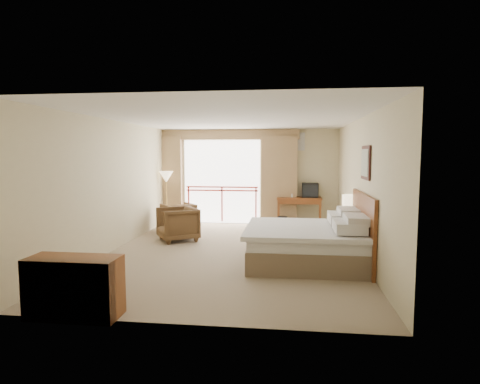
# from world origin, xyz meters

# --- Properties ---
(floor) EXTENTS (7.00, 7.00, 0.00)m
(floor) POSITION_xyz_m (0.00, 0.00, 0.00)
(floor) COLOR #8B785D
(floor) RESTS_ON ground
(ceiling) EXTENTS (7.00, 7.00, 0.00)m
(ceiling) POSITION_xyz_m (0.00, 0.00, 2.70)
(ceiling) COLOR white
(ceiling) RESTS_ON wall_back
(wall_back) EXTENTS (5.00, 0.00, 5.00)m
(wall_back) POSITION_xyz_m (0.00, 3.50, 1.35)
(wall_back) COLOR beige
(wall_back) RESTS_ON ground
(wall_front) EXTENTS (5.00, 0.00, 5.00)m
(wall_front) POSITION_xyz_m (0.00, -3.50, 1.35)
(wall_front) COLOR beige
(wall_front) RESTS_ON ground
(wall_left) EXTENTS (0.00, 7.00, 7.00)m
(wall_left) POSITION_xyz_m (-2.50, 0.00, 1.35)
(wall_left) COLOR beige
(wall_left) RESTS_ON ground
(wall_right) EXTENTS (0.00, 7.00, 7.00)m
(wall_right) POSITION_xyz_m (2.50, 0.00, 1.35)
(wall_right) COLOR beige
(wall_right) RESTS_ON ground
(balcony_door) EXTENTS (2.40, 0.00, 2.40)m
(balcony_door) POSITION_xyz_m (-0.80, 3.48, 1.20)
(balcony_door) COLOR white
(balcony_door) RESTS_ON wall_back
(balcony_railing) EXTENTS (2.09, 0.03, 1.02)m
(balcony_railing) POSITION_xyz_m (-0.80, 3.46, 0.81)
(balcony_railing) COLOR #B4210F
(balcony_railing) RESTS_ON wall_back
(curtain_left) EXTENTS (1.00, 0.26, 2.50)m
(curtain_left) POSITION_xyz_m (-2.45, 3.35, 1.25)
(curtain_left) COLOR olive
(curtain_left) RESTS_ON wall_back
(curtain_right) EXTENTS (1.00, 0.26, 2.50)m
(curtain_right) POSITION_xyz_m (0.85, 3.35, 1.25)
(curtain_right) COLOR olive
(curtain_right) RESTS_ON wall_back
(valance) EXTENTS (4.40, 0.22, 0.28)m
(valance) POSITION_xyz_m (-0.80, 3.38, 2.55)
(valance) COLOR olive
(valance) RESTS_ON wall_back
(hvac_vent) EXTENTS (0.50, 0.04, 0.50)m
(hvac_vent) POSITION_xyz_m (1.30, 3.47, 2.35)
(hvac_vent) COLOR silver
(hvac_vent) RESTS_ON wall_back
(bed) EXTENTS (2.13, 2.06, 0.97)m
(bed) POSITION_xyz_m (1.50, -0.60, 0.38)
(bed) COLOR brown
(bed) RESTS_ON floor
(headboard) EXTENTS (0.06, 2.10, 1.30)m
(headboard) POSITION_xyz_m (2.46, -0.60, 0.65)
(headboard) COLOR #632E15
(headboard) RESTS_ON wall_right
(framed_art) EXTENTS (0.04, 0.72, 0.60)m
(framed_art) POSITION_xyz_m (2.47, -0.60, 1.85)
(framed_art) COLOR black
(framed_art) RESTS_ON wall_right
(nightstand) EXTENTS (0.42, 0.49, 0.56)m
(nightstand) POSITION_xyz_m (2.43, 0.84, 0.28)
(nightstand) COLOR #632E15
(nightstand) RESTS_ON floor
(table_lamp) EXTENTS (0.31, 0.31, 0.55)m
(table_lamp) POSITION_xyz_m (2.43, 0.89, 0.99)
(table_lamp) COLOR tan
(table_lamp) RESTS_ON nightstand
(phone) EXTENTS (0.21, 0.18, 0.08)m
(phone) POSITION_xyz_m (2.38, 0.69, 0.60)
(phone) COLOR black
(phone) RESTS_ON nightstand
(desk) EXTENTS (1.23, 0.59, 0.80)m
(desk) POSITION_xyz_m (1.41, 3.35, 0.63)
(desk) COLOR #632E15
(desk) RESTS_ON floor
(tv) EXTENTS (0.44, 0.35, 0.40)m
(tv) POSITION_xyz_m (1.71, 3.29, 1.00)
(tv) COLOR black
(tv) RESTS_ON desk
(coffee_maker) EXTENTS (0.14, 0.14, 0.25)m
(coffee_maker) POSITION_xyz_m (1.06, 3.30, 0.92)
(coffee_maker) COLOR black
(coffee_maker) RESTS_ON desk
(cup) EXTENTS (0.07, 0.07, 0.10)m
(cup) POSITION_xyz_m (1.21, 3.25, 0.85)
(cup) COLOR white
(cup) RESTS_ON desk
(wastebasket) EXTENTS (0.29, 0.29, 0.33)m
(wastebasket) POSITION_xyz_m (0.96, 2.79, 0.16)
(wastebasket) COLOR black
(wastebasket) RESTS_ON floor
(armchair_far) EXTENTS (1.08, 1.08, 0.71)m
(armchair_far) POSITION_xyz_m (-1.78, 2.27, 0.00)
(armchair_far) COLOR #47301C
(armchair_far) RESTS_ON floor
(armchair_near) EXTENTS (1.16, 1.15, 0.77)m
(armchair_near) POSITION_xyz_m (-1.43, 0.98, 0.00)
(armchair_near) COLOR #47301C
(armchair_near) RESTS_ON floor
(side_table) EXTENTS (0.48, 0.48, 0.52)m
(side_table) POSITION_xyz_m (-1.88, 1.64, 0.36)
(side_table) COLOR black
(side_table) RESTS_ON floor
(book) EXTENTS (0.22, 0.24, 0.02)m
(book) POSITION_xyz_m (-1.88, 1.64, 0.52)
(book) COLOR white
(book) RESTS_ON side_table
(floor_lamp) EXTENTS (0.39, 0.39, 1.52)m
(floor_lamp) POSITION_xyz_m (-2.29, 2.92, 1.31)
(floor_lamp) COLOR tan
(floor_lamp) RESTS_ON floor
(dresser) EXTENTS (1.12, 0.48, 0.75)m
(dresser) POSITION_xyz_m (-1.48, -3.44, 0.37)
(dresser) COLOR #632E15
(dresser) RESTS_ON floor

